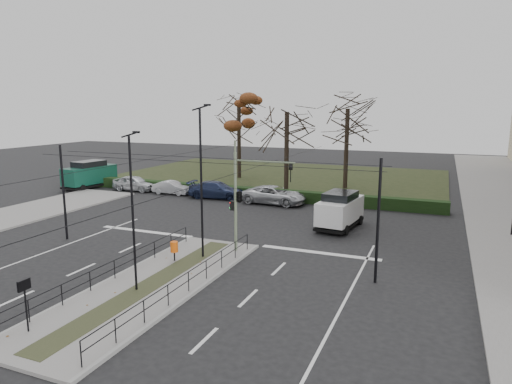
# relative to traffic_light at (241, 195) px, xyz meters

# --- Properties ---
(ground) EXTENTS (140.00, 140.00, 0.00)m
(ground) POSITION_rel_traffic_light_xyz_m (-1.83, -3.62, -3.44)
(ground) COLOR black
(ground) RESTS_ON ground
(median_island) EXTENTS (4.40, 15.00, 0.14)m
(median_island) POSITION_rel_traffic_light_xyz_m (-1.83, -6.12, -3.37)
(median_island) COLOR slate
(median_island) RESTS_ON ground
(park) EXTENTS (38.00, 26.00, 0.10)m
(park) POSITION_rel_traffic_light_xyz_m (-7.83, 28.38, -3.39)
(park) COLOR black
(park) RESTS_ON ground
(hedge) EXTENTS (38.00, 1.00, 1.00)m
(hedge) POSITION_rel_traffic_light_xyz_m (-7.83, 14.98, -2.94)
(hedge) COLOR black
(hedge) RESTS_ON ground
(median_railing) EXTENTS (4.14, 13.24, 0.92)m
(median_railing) POSITION_rel_traffic_light_xyz_m (-1.83, -6.22, -2.46)
(median_railing) COLOR black
(median_railing) RESTS_ON median_island
(catenary) EXTENTS (20.00, 34.00, 6.00)m
(catenary) POSITION_rel_traffic_light_xyz_m (-1.83, -2.00, -0.01)
(catenary) COLOR black
(catenary) RESTS_ON ground
(traffic_light) EXTENTS (3.85, 2.21, 5.66)m
(traffic_light) POSITION_rel_traffic_light_xyz_m (0.00, 0.00, 0.00)
(traffic_light) COLOR #67755A
(traffic_light) RESTS_ON median_island
(litter_bin) EXTENTS (0.41, 0.41, 1.05)m
(litter_bin) POSITION_rel_traffic_light_xyz_m (-2.62, -2.91, -2.54)
(litter_bin) COLOR black
(litter_bin) RESTS_ON median_island
(info_panel) EXTENTS (0.11, 0.52, 2.01)m
(info_panel) POSITION_rel_traffic_light_xyz_m (-3.34, -11.72, -1.72)
(info_panel) COLOR black
(info_panel) RESTS_ON median_island
(streetlamp_median_near) EXTENTS (0.60, 0.12, 7.14)m
(streetlamp_median_near) POSITION_rel_traffic_light_xyz_m (-2.03, -6.98, 0.33)
(streetlamp_median_near) COLOR black
(streetlamp_median_near) RESTS_ON median_island
(streetlamp_median_far) EXTENTS (0.69, 0.14, 8.29)m
(streetlamp_median_far) POSITION_rel_traffic_light_xyz_m (-1.50, -1.78, 0.92)
(streetlamp_median_far) COLOR black
(streetlamp_median_far) RESTS_ON median_island
(parked_car_first) EXTENTS (4.53, 1.88, 1.54)m
(parked_car_first) POSITION_rel_traffic_light_xyz_m (-18.06, 14.09, -2.67)
(parked_car_first) COLOR #B5B8BD
(parked_car_first) RESTS_ON ground
(parked_car_second) EXTENTS (3.88, 1.39, 1.27)m
(parked_car_second) POSITION_rel_traffic_light_xyz_m (-13.57, 13.95, -2.80)
(parked_car_second) COLOR #B5B8BD
(parked_car_second) RESTS_ON ground
(parked_car_third) EXTENTS (5.52, 2.70, 1.55)m
(parked_car_third) POSITION_rel_traffic_light_xyz_m (-8.68, 13.86, -2.66)
(parked_car_third) COLOR #1F294A
(parked_car_third) RESTS_ON ground
(parked_car_fourth) EXTENTS (5.69, 2.88, 1.54)m
(parked_car_fourth) POSITION_rel_traffic_light_xyz_m (-2.94, 13.55, -2.66)
(parked_car_fourth) COLOR #B5B8BD
(parked_car_fourth) RESTS_ON ground
(white_van) EXTENTS (2.64, 5.02, 2.53)m
(white_van) POSITION_rel_traffic_light_xyz_m (4.03, 7.72, -2.12)
(white_van) COLOR white
(white_van) RESTS_ON ground
(green_van) EXTENTS (2.79, 5.96, 2.81)m
(green_van) POSITION_rel_traffic_light_xyz_m (-23.43, 13.78, -1.99)
(green_van) COLOR #0E3E2E
(green_van) RESTS_ON ground
(rust_tree) EXTENTS (7.02, 7.02, 10.81)m
(rust_tree) POSITION_rel_traffic_light_xyz_m (-11.72, 25.51, 4.86)
(rust_tree) COLOR black
(rust_tree) RESTS_ON park
(bare_tree_center) EXTENTS (6.45, 6.45, 10.66)m
(bare_tree_center) POSITION_rel_traffic_light_xyz_m (1.26, 23.21, 4.09)
(bare_tree_center) COLOR black
(bare_tree_center) RESTS_ON park
(bare_tree_near) EXTENTS (6.55, 6.55, 10.27)m
(bare_tree_near) POSITION_rel_traffic_light_xyz_m (-3.67, 18.92, 3.82)
(bare_tree_near) COLOR black
(bare_tree_near) RESTS_ON park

